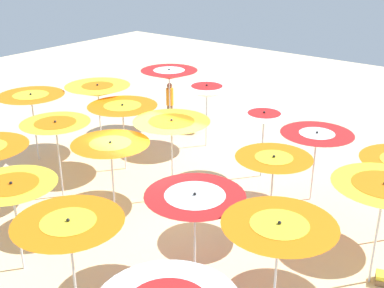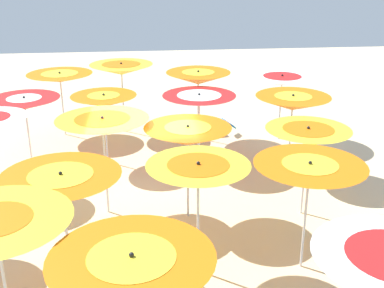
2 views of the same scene
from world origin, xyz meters
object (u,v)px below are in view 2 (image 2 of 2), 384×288
Objects in this scene: beach_umbrella_7 at (103,125)px; beach_umbrella_16 at (293,103)px; lounger_3 at (303,157)px; beach_umbrella_10 at (198,78)px; beach_umbrella_17 at (308,136)px; beach_umbrella_18 at (309,174)px; lounger_2 at (117,121)px; beach_umbrella_13 at (198,172)px; beach_umbrella_5 at (121,69)px; beach_umbrella_15 at (282,80)px; beach_umbrella_0 at (60,78)px; beach_umbrella_14 at (132,267)px; lounger_1 at (213,130)px; beach_umbrella_8 at (61,182)px; beach_umbrella_1 at (25,104)px; beach_umbrella_12 at (188,136)px; beach_umbrella_11 at (199,100)px; beach_umbrella_6 at (104,101)px; beach_ball at (322,133)px.

beach_umbrella_16 is at bearing -70.31° from beach_umbrella_7.
lounger_3 is (2.42, -5.73, -2.08)m from beach_umbrella_7.
beach_umbrella_17 is (-5.48, -1.92, -0.11)m from beach_umbrella_10.
lounger_2 is at bearing 23.52° from beach_umbrella_18.
beach_umbrella_10 is at bearing 41.16° from lounger_2.
beach_umbrella_13 reaches higher than beach_umbrella_17.
beach_umbrella_5 is 1.11× the size of beach_umbrella_15.
beach_umbrella_13 is at bearing -144.16° from beach_umbrella_7.
lounger_3 is (-3.41, -7.54, -1.85)m from beach_umbrella_0.
lounger_2 is (0.59, 0.26, -2.06)m from beach_umbrella_5.
beach_umbrella_13 reaches higher than beach_umbrella_16.
lounger_1 is (10.66, -2.65, -1.96)m from beach_umbrella_14.
beach_umbrella_5 is 1.10× the size of beach_umbrella_8.
beach_umbrella_15 is 5.25m from beach_umbrella_17.
beach_umbrella_12 reaches higher than beach_umbrella_1.
beach_umbrella_5 is 2.16m from lounger_2.
beach_umbrella_16 is at bearing 2.66° from lounger_3.
beach_umbrella_5 is 1.14× the size of beach_umbrella_11.
beach_umbrella_8 is at bearing 110.67° from beach_umbrella_17.
beach_umbrella_7 is at bearing 83.41° from beach_umbrella_17.
beach_umbrella_16 is (-1.33, -5.26, 0.17)m from beach_umbrella_6.
beach_umbrella_6 is 6.21m from lounger_3.
beach_umbrella_13 is 2.03× the size of lounger_2.
beach_umbrella_0 is 4.71m from beach_umbrella_10.
beach_umbrella_10 is at bearing -24.52° from beach_umbrella_8.
beach_umbrella_15 is at bearing -50.23° from beach_umbrella_7.
beach_umbrella_7 is at bearing -162.78° from beach_umbrella_0.
beach_umbrella_6 is (-2.81, 0.45, -0.31)m from beach_umbrella_5.
beach_umbrella_18 is at bearing -145.65° from beach_umbrella_0.
beach_umbrella_6 is 0.99× the size of beach_umbrella_11.
beach_umbrella_1 is (-2.60, 0.65, -0.13)m from beach_umbrella_0.
beach_umbrella_12 is at bearing 144.23° from beach_umbrella_15.
beach_umbrella_8 is at bearing 175.72° from beach_umbrella_6.
beach_umbrella_13 is 1.00× the size of beach_umbrella_14.
beach_umbrella_6 is at bearing 5.91° from beach_umbrella_14.
beach_umbrella_18 is at bearing 84.14° from lounger_1.
beach_umbrella_10 reaches higher than beach_umbrella_1.
beach_umbrella_5 is 1.04× the size of beach_umbrella_13.
lounger_3 is (-2.50, -2.92, -1.94)m from beach_umbrella_10.
beach_umbrella_14 reaches higher than lounger_2.
beach_umbrella_8 is at bearing 139.36° from beach_umbrella_15.
beach_umbrella_10 is 1.00× the size of beach_umbrella_14.
beach_umbrella_7 is (-3.15, -0.18, 0.33)m from beach_umbrella_6.
beach_umbrella_16 reaches higher than beach_umbrella_12.
lounger_2 is (9.27, 4.04, -1.87)m from beach_umbrella_18.
beach_ball is at bearing -46.90° from beach_umbrella_8.
beach_umbrella_5 is at bearing 14.76° from beach_umbrella_12.
beach_umbrella_5 is 8.78m from beach_umbrella_13.
beach_umbrella_6 is 7.23m from beach_umbrella_18.
beach_umbrella_5 reaches higher than beach_umbrella_12.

